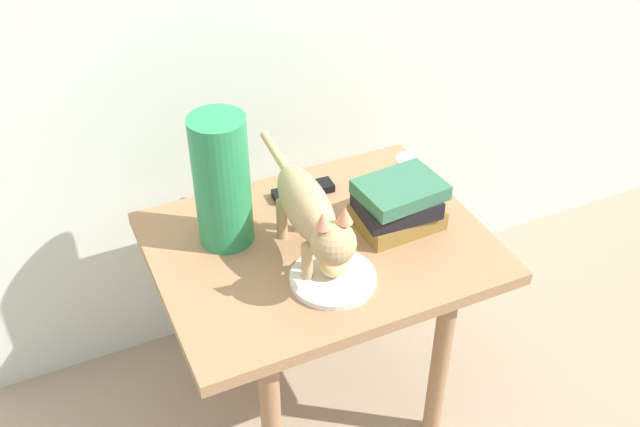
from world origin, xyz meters
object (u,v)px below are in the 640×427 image
object	(u,v)px
side_table	(320,268)
book_stack	(398,205)
candle_jar	(410,175)
green_vase	(222,182)
tv_remote	(303,191)
cat	(311,213)
plate	(333,278)
bread_roll	(335,262)

from	to	relation	value
side_table	book_stack	xyz separation A→B (m)	(0.18, -0.02, 0.14)
side_table	candle_jar	distance (m)	0.32
side_table	book_stack	world-z (taller)	book_stack
green_vase	tv_remote	size ratio (longest dim) A/B	2.05
side_table	book_stack	distance (m)	0.23
cat	candle_jar	distance (m)	0.38
side_table	cat	xyz separation A→B (m)	(-0.04, -0.05, 0.21)
plate	candle_jar	bearing A→B (deg)	35.89
bread_roll	green_vase	xyz separation A→B (m)	(-0.16, 0.21, 0.12)
side_table	plate	distance (m)	0.16
side_table	candle_jar	xyz separation A→B (m)	(0.28, 0.10, 0.12)
green_vase	candle_jar	bearing A→B (deg)	-0.11
cat	candle_jar	size ratio (longest dim) A/B	5.64
book_stack	candle_jar	size ratio (longest dim) A/B	2.28
cat	green_vase	bearing A→B (deg)	131.94
bread_roll	tv_remote	distance (m)	0.30
side_table	cat	bearing A→B (deg)	-129.82
bread_roll	tv_remote	world-z (taller)	bread_roll
bread_roll	cat	xyz separation A→B (m)	(-0.03, 0.06, 0.09)
green_vase	candle_jar	world-z (taller)	green_vase
side_table	bread_roll	world-z (taller)	bread_roll
tv_remote	candle_jar	bearing A→B (deg)	-16.51
green_vase	side_table	bearing A→B (deg)	-28.63
plate	book_stack	world-z (taller)	book_stack
bread_roll	candle_jar	bearing A→B (deg)	35.23
side_table	cat	size ratio (longest dim) A/B	1.53
plate	candle_jar	world-z (taller)	candle_jar
plate	cat	xyz separation A→B (m)	(-0.02, 0.07, 0.13)
candle_jar	tv_remote	size ratio (longest dim) A/B	0.57
candle_jar	tv_remote	world-z (taller)	candle_jar
green_vase	book_stack	bearing A→B (deg)	-17.91
bread_roll	tv_remote	bearing A→B (deg)	79.04
bread_roll	cat	bearing A→B (deg)	113.08
tv_remote	cat	bearing A→B (deg)	-107.34
side_table	tv_remote	xyz separation A→B (m)	(0.04, 0.18, 0.09)
side_table	green_vase	size ratio (longest dim) A/B	2.38
cat	candle_jar	bearing A→B (deg)	24.91
plate	cat	distance (m)	0.15
side_table	book_stack	bearing A→B (deg)	-5.81
side_table	bread_roll	distance (m)	0.17
plate	candle_jar	distance (m)	0.39
candle_jar	tv_remote	bearing A→B (deg)	161.31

